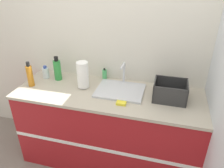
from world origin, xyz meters
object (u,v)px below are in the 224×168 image
sink (120,89)px  paper_towel_roll (83,75)px  bottle_green (57,70)px  bottle_clear (46,73)px  bottle_amber (30,75)px  soap_dispenser (105,74)px  dish_rack (170,92)px

sink → paper_towel_roll: 0.41m
bottle_green → bottle_clear: bearing=178.8°
bottle_amber → soap_dispenser: (0.71, 0.35, -0.06)m
sink → soap_dispenser: sink is taller
paper_towel_roll → dish_rack: 0.88m
paper_towel_roll → bottle_green: 0.36m
bottle_green → soap_dispenser: bottle_green is taller
paper_towel_roll → bottle_amber: 0.56m
dish_rack → bottle_clear: dish_rack is taller
dish_rack → soap_dispenser: size_ratio=2.35×
sink → dish_rack: size_ratio=1.55×
bottle_clear → bottle_green: bearing=-1.2°
bottle_green → sink: bearing=-6.1°
bottle_green → bottle_amber: 0.30m
sink → bottle_clear: (-0.89, 0.08, 0.05)m
bottle_amber → soap_dispenser: size_ratio=2.08×
sink → soap_dispenser: 0.32m
paper_towel_roll → bottle_green: bearing=163.1°
paper_towel_roll → bottle_amber: bearing=-169.1°
sink → bottle_green: size_ratio=1.76×
bottle_amber → dish_rack: bearing=4.3°
paper_towel_roll → soap_dispenser: bearing=57.4°
dish_rack → bottle_green: (-1.23, 0.10, 0.05)m
bottle_clear → bottle_amber: bearing=-103.6°
sink → soap_dispenser: (-0.23, 0.22, 0.04)m
dish_rack → paper_towel_roll: bearing=-179.9°
bottle_amber → soap_dispenser: bottle_amber is taller
sink → dish_rack: sink is taller
paper_towel_roll → soap_dispenser: 0.30m
bottle_clear → bottle_amber: (-0.05, -0.21, 0.06)m
paper_towel_roll → bottle_clear: bearing=167.8°
paper_towel_roll → bottle_clear: (-0.50, 0.11, -0.08)m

